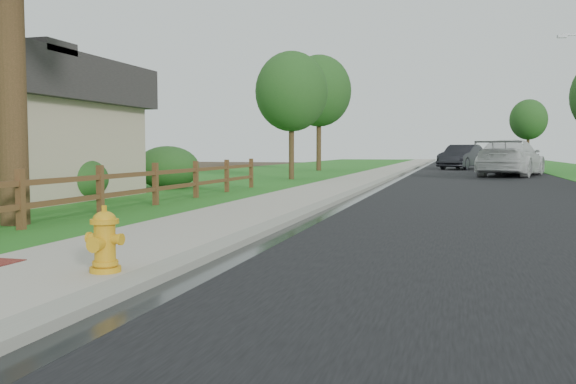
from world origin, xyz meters
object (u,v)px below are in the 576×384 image
(ranch_fence, at_px, (130,185))
(dark_car_mid, at_px, (521,159))
(fire_hydrant, at_px, (105,242))
(white_suv, at_px, (511,158))

(ranch_fence, relative_size, dark_car_mid, 3.45)
(fire_hydrant, xyz_separation_m, dark_car_mid, (7.30, 33.37, 0.42))
(ranch_fence, height_order, dark_car_mid, dark_car_mid)
(fire_hydrant, relative_size, white_suv, 0.11)
(fire_hydrant, bearing_deg, ranch_fence, 118.05)
(ranch_fence, xyz_separation_m, dark_car_mid, (10.80, 26.81, 0.24))
(white_suv, relative_size, dark_car_mid, 1.34)
(ranch_fence, relative_size, fire_hydrant, 23.39)
(white_suv, bearing_deg, ranch_fence, 81.29)
(fire_hydrant, xyz_separation_m, white_suv, (6.36, 28.60, 0.54))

